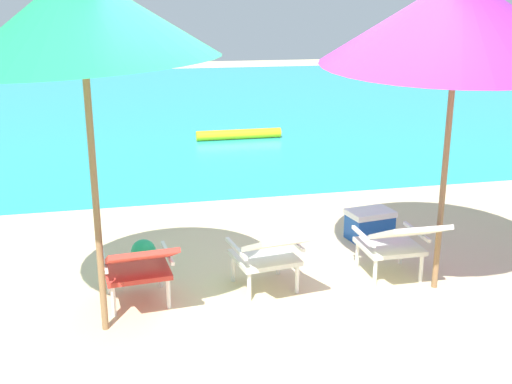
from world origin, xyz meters
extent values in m
plane|color=beige|center=(0.00, 4.00, 0.00)|extent=(40.00, 40.00, 0.00)
cube|color=#28B2B7|center=(0.00, 11.81, 0.00)|extent=(40.00, 18.00, 0.01)
cylinder|color=yellow|center=(1.04, 6.50, 0.10)|extent=(1.60, 0.18, 0.18)
cube|color=red|center=(-1.12, 0.20, 0.28)|extent=(0.56, 0.54, 0.04)
cube|color=red|center=(-1.09, -0.17, 0.55)|extent=(0.56, 0.56, 0.27)
cylinder|color=white|center=(-1.36, 0.39, 0.13)|extent=(0.04, 0.04, 0.26)
cylinder|color=white|center=(-0.92, 0.43, 0.13)|extent=(0.04, 0.04, 0.26)
cylinder|color=white|center=(-1.32, -0.03, 0.13)|extent=(0.04, 0.04, 0.26)
cylinder|color=white|center=(-0.88, 0.01, 0.13)|extent=(0.04, 0.04, 0.26)
cube|color=white|center=(-1.38, 0.18, 0.40)|extent=(0.07, 0.50, 0.03)
cube|color=white|center=(-0.86, 0.22, 0.40)|extent=(0.07, 0.50, 0.03)
cube|color=silver|center=(-0.02, 0.22, 0.28)|extent=(0.58, 0.56, 0.04)
cube|color=silver|center=(0.03, -0.15, 0.55)|extent=(0.58, 0.58, 0.27)
cylinder|color=white|center=(-0.27, 0.40, 0.13)|extent=(0.04, 0.04, 0.26)
cylinder|color=white|center=(0.17, 0.45, 0.13)|extent=(0.04, 0.04, 0.26)
cylinder|color=white|center=(-0.21, -0.02, 0.13)|extent=(0.04, 0.04, 0.26)
cylinder|color=white|center=(0.22, 0.04, 0.13)|extent=(0.04, 0.04, 0.26)
cube|color=white|center=(-0.28, 0.18, 0.40)|extent=(0.10, 0.50, 0.03)
cube|color=white|center=(0.23, 0.25, 0.40)|extent=(0.10, 0.50, 0.03)
cube|color=silver|center=(1.15, 0.21, 0.28)|extent=(0.53, 0.51, 0.04)
cube|color=silver|center=(1.15, -0.15, 0.55)|extent=(0.53, 0.52, 0.27)
cylinder|color=white|center=(0.93, 0.43, 0.13)|extent=(0.04, 0.04, 0.26)
cylinder|color=white|center=(1.37, 0.42, 0.13)|extent=(0.04, 0.04, 0.26)
cylinder|color=white|center=(0.93, 0.01, 0.13)|extent=(0.04, 0.04, 0.26)
cylinder|color=white|center=(1.37, 0.00, 0.13)|extent=(0.04, 0.04, 0.26)
cube|color=white|center=(0.89, 0.22, 0.40)|extent=(0.04, 0.50, 0.03)
cube|color=white|center=(1.41, 0.21, 0.40)|extent=(0.04, 0.50, 0.03)
cylinder|color=olive|center=(-1.39, -0.23, 1.02)|extent=(0.05, 0.05, 2.03)
cone|color=#1E9E60|center=(-1.39, -0.23, 2.31)|extent=(2.00, 1.96, 0.74)
cylinder|color=olive|center=(1.44, -0.13, 0.99)|extent=(0.05, 0.05, 1.98)
cone|color=purple|center=(1.44, -0.13, 2.29)|extent=(2.94, 2.96, 0.85)
sphere|color=#1E9E60|center=(-1.03, 0.99, 0.12)|extent=(0.24, 0.24, 0.24)
cube|color=#194CA5|center=(1.35, 1.11, 0.13)|extent=(0.49, 0.36, 0.26)
cube|color=white|center=(1.35, 1.11, 0.29)|extent=(0.51, 0.39, 0.06)
camera|label=1|loc=(-1.22, -4.61, 2.37)|focal=43.18mm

